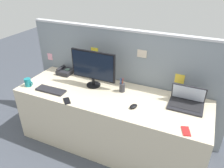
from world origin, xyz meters
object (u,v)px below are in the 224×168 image
pen_cup (122,87)px  coffee_mug (28,82)px  desk_phone (65,71)px  laptop (187,101)px  cell_phone_red_case (186,131)px  keyboard_main (51,90)px  computer_mouse_right_hand (133,106)px  cell_phone_black_slab (67,101)px  desktop_monitor (93,67)px

pen_cup → coffee_mug: (-1.10, -0.35, -0.01)m
desk_phone → laptop: bearing=-3.6°
desk_phone → coffee_mug: 0.52m
cell_phone_red_case → laptop: bearing=79.7°
keyboard_main → computer_mouse_right_hand: computer_mouse_right_hand is taller
laptop → cell_phone_red_case: 0.44m
computer_mouse_right_hand → cell_phone_red_case: (0.56, -0.16, -0.01)m
cell_phone_black_slab → coffee_mug: size_ratio=1.13×
desktop_monitor → laptop: bearing=1.2°
pen_cup → desk_phone: bearing=172.4°
desk_phone → pen_cup: size_ratio=1.03×
laptop → coffee_mug: 1.87m
coffee_mug → pen_cup: bearing=17.8°
desk_phone → computer_mouse_right_hand: bearing=-18.6°
cell_phone_black_slab → desktop_monitor: bearing=31.7°
keyboard_main → coffee_mug: coffee_mug is taller
computer_mouse_right_hand → coffee_mug: 1.34m
cell_phone_black_slab → coffee_mug: bearing=125.9°
coffee_mug → cell_phone_red_case: bearing=-2.0°
pen_cup → cell_phone_red_case: size_ratio=1.43×
computer_mouse_right_hand → cell_phone_black_slab: size_ratio=0.76×
keyboard_main → cell_phone_black_slab: (0.30, -0.11, -0.01)m
desktop_monitor → pen_cup: (0.38, 0.01, -0.19)m
computer_mouse_right_hand → desk_phone: bearing=-176.2°
cell_phone_red_case → coffee_mug: bearing=160.1°
cell_phone_red_case → computer_mouse_right_hand: bearing=146.1°
keyboard_main → cell_phone_black_slab: 0.32m
desk_phone → cell_phone_red_case: size_ratio=1.46×
keyboard_main → cell_phone_red_case: (1.56, -0.08, -0.01)m
desktop_monitor → keyboard_main: bearing=-139.9°
computer_mouse_right_hand → pen_cup: (-0.23, 0.26, 0.04)m
coffee_mug → laptop: bearing=11.4°
cell_phone_red_case → coffee_mug: size_ratio=1.11×
computer_mouse_right_hand → cell_phone_black_slab: bearing=-142.8°
pen_cup → cell_phone_black_slab: 0.65m
coffee_mug → cell_phone_black_slab: bearing=-8.4°
computer_mouse_right_hand → desktop_monitor: bearing=179.7°
pen_cup → cell_phone_black_slab: size_ratio=1.40×
laptop → cell_phone_black_slab: (-1.20, -0.46, -0.04)m
cell_phone_black_slab → cell_phone_red_case: (1.26, 0.03, 0.00)m
desktop_monitor → pen_cup: 0.42m
desktop_monitor → computer_mouse_right_hand: desktop_monitor is taller
laptop → pen_cup: bearing=-178.7°
desk_phone → computer_mouse_right_hand: desk_phone is taller
cell_phone_red_case → keyboard_main: bearing=159.2°
cell_phone_black_slab → computer_mouse_right_hand: bearing=-31.0°
laptop → keyboard_main: bearing=-166.6°
cell_phone_black_slab → cell_phone_red_case: 1.26m
keyboard_main → computer_mouse_right_hand: (1.01, 0.08, 0.01)m
desk_phone → cell_phone_black_slab: 0.71m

